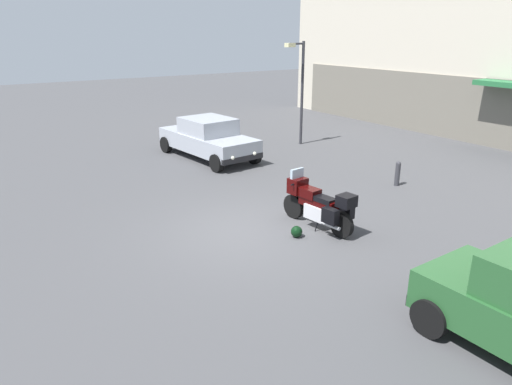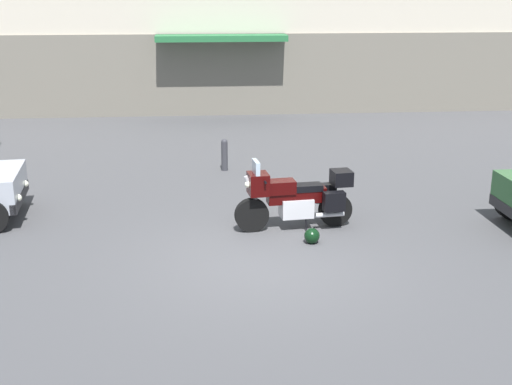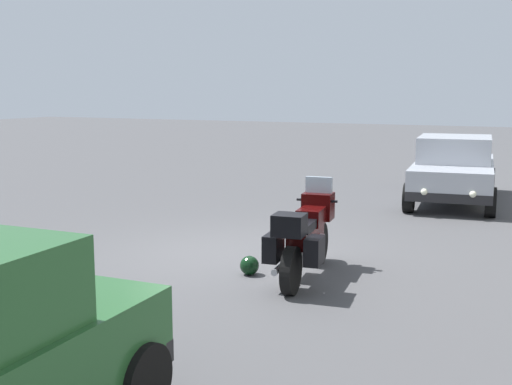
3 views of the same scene
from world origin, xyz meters
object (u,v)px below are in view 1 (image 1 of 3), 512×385
(motorcycle, at_px, (318,204))
(streetlamp_curbside, at_px, (300,82))
(helmet, at_px, (297,232))
(bollard_curbside, at_px, (398,173))
(car_sedan_far, at_px, (208,138))

(motorcycle, relative_size, streetlamp_curbside, 0.53)
(streetlamp_curbside, bearing_deg, helmet, -38.65)
(helmet, relative_size, bollard_curbside, 0.35)
(helmet, bearing_deg, motorcycle, 101.93)
(bollard_curbside, bearing_deg, car_sedan_far, -151.98)
(helmet, relative_size, car_sedan_far, 0.06)
(motorcycle, height_order, car_sedan_far, car_sedan_far)
(helmet, distance_m, streetlamp_curbside, 10.04)
(car_sedan_far, bearing_deg, bollard_curbside, 22.46)
(motorcycle, xyz_separation_m, streetlamp_curbside, (-7.42, 5.27, 2.02))
(car_sedan_far, xyz_separation_m, streetlamp_curbside, (0.10, 4.33, 1.86))
(streetlamp_curbside, xyz_separation_m, bollard_curbside, (6.26, -0.95, -2.22))
(motorcycle, xyz_separation_m, bollard_curbside, (-1.16, 4.32, -0.20))
(car_sedan_far, bearing_deg, streetlamp_curbside, 83.08)
(helmet, height_order, streetlamp_curbside, streetlamp_curbside)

